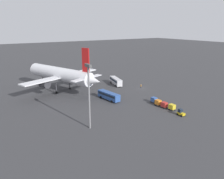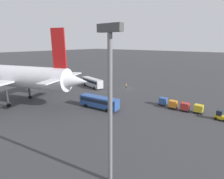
# 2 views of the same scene
# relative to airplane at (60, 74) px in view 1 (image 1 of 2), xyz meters

# --- Properties ---
(ground_plane) EXTENTS (600.00, 600.00, 0.00)m
(ground_plane) POSITION_rel_airplane_xyz_m (-15.63, -32.12, -7.34)
(ground_plane) COLOR #38383A
(airplane) EXTENTS (44.27, 37.33, 19.49)m
(airplane) POSITION_rel_airplane_xyz_m (0.00, 0.00, 0.00)
(airplane) COLOR silver
(airplane) RESTS_ON ground
(shuttle_bus_near) EXTENTS (11.18, 4.99, 3.32)m
(shuttle_bus_near) POSITION_rel_airplane_xyz_m (-4.49, -25.63, -5.36)
(shuttle_bus_near) COLOR silver
(shuttle_bus_near) RESTS_ON ground
(shuttle_bus_far) EXTENTS (10.89, 3.92, 3.03)m
(shuttle_bus_far) POSITION_rel_airplane_xyz_m (-21.47, -11.12, -5.51)
(shuttle_bus_far) COLOR #2D5199
(shuttle_bus_far) RESTS_ON ground
(baggage_tug) EXTENTS (2.43, 1.68, 2.10)m
(baggage_tug) POSITION_rel_airplane_xyz_m (-46.67, -22.48, -6.40)
(baggage_tug) COLOR gold
(baggage_tug) RESTS_ON ground
(worker_person) EXTENTS (0.38, 0.38, 1.74)m
(worker_person) POSITION_rel_airplane_xyz_m (-15.47, -32.11, -6.47)
(worker_person) COLOR #1E1E2D
(worker_person) RESTS_ON ground
(cargo_cart_yellow) EXTENTS (2.08, 1.78, 2.06)m
(cargo_cart_yellow) POSITION_rel_airplane_xyz_m (-42.04, -23.49, -6.15)
(cargo_cart_yellow) COLOR #38383D
(cargo_cart_yellow) RESTS_ON ground
(cargo_cart_red) EXTENTS (2.08, 1.78, 2.06)m
(cargo_cart_red) POSITION_rel_airplane_xyz_m (-39.11, -22.84, -6.15)
(cargo_cart_red) COLOR #38383D
(cargo_cart_red) RESTS_ON ground
(cargo_cart_orange) EXTENTS (2.08, 1.78, 2.06)m
(cargo_cart_orange) POSITION_rel_airplane_xyz_m (-36.19, -22.74, -6.15)
(cargo_cart_orange) COLOR #38383D
(cargo_cart_orange) RESTS_ON ground
(cargo_cart_blue) EXTENTS (2.08, 1.78, 2.06)m
(cargo_cart_blue) POSITION_rel_airplane_xyz_m (-33.26, -23.50, -6.15)
(cargo_cart_blue) COLOR #38383D
(cargo_cart_blue) RESTS_ON ground
(light_pole) EXTENTS (2.80, 0.70, 18.03)m
(light_pole) POSITION_rel_airplane_xyz_m (-39.12, 5.93, 3.68)
(light_pole) COLOR slate
(light_pole) RESTS_ON ground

